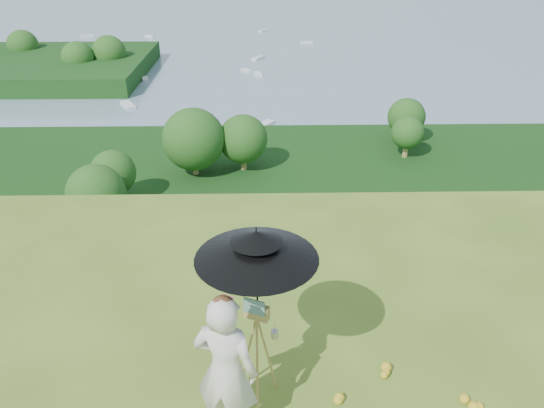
{
  "coord_description": "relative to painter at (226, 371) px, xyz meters",
  "views": [
    {
      "loc": [
        -0.9,
        -2.98,
        4.98
      ],
      "look_at": [
        -0.76,
        4.04,
        1.3
      ],
      "focal_mm": 35.0,
      "sensor_mm": 36.0,
      "label": 1
    }
  ],
  "objects": [
    {
      "name": "painter",
      "position": [
        0.0,
        0.0,
        0.0
      ],
      "size": [
        0.79,
        0.64,
        1.88
      ],
      "primitive_type": "imported",
      "rotation": [
        0.0,
        0.0,
        2.83
      ],
      "color": "beige",
      "rests_on": "ground"
    },
    {
      "name": "field_easel",
      "position": [
        0.32,
        0.52,
        -0.2
      ],
      "size": [
        0.74,
        0.74,
        1.48
      ],
      "primitive_type": null,
      "rotation": [
        0.0,
        0.0,
        -0.41
      ],
      "color": "#A28644",
      "rests_on": "ground"
    },
    {
      "name": "harbor_town",
      "position": [
        1.29,
        73.96,
        -30.44
      ],
      "size": [
        110.0,
        22.0,
        5.0
      ],
      "primitive_type": null,
      "color": "silver",
      "rests_on": "shoreline_tier"
    },
    {
      "name": "forest_slope",
      "position": [
        1.29,
        33.96,
        -29.94
      ],
      "size": [
        140.0,
        56.0,
        22.0
      ],
      "primitive_type": "cube",
      "color": "black",
      "rests_on": "bay_water"
    },
    {
      "name": "slope_trees",
      "position": [
        1.29,
        33.96,
        -15.94
      ],
      "size": [
        110.0,
        50.0,
        6.0
      ],
      "primitive_type": null,
      "color": "#1D4514",
      "rests_on": "forest_slope"
    },
    {
      "name": "moored_boats",
      "position": [
        -11.21,
        159.96,
        -34.59
      ],
      "size": [
        140.0,
        140.0,
        0.7
      ],
      "primitive_type": null,
      "color": "silver",
      "rests_on": "bay_water"
    },
    {
      "name": "peninsula",
      "position": [
        -73.71,
        153.96,
        -29.94
      ],
      "size": [
        90.0,
        60.0,
        12.0
      ],
      "primitive_type": null,
      "color": "black",
      "rests_on": "bay_water"
    },
    {
      "name": "sun_umbrella",
      "position": [
        0.33,
        0.55,
        0.83
      ],
      "size": [
        1.64,
        1.64,
        1.1
      ],
      "primitive_type": null,
      "rotation": [
        0.0,
        0.0,
        -0.33
      ],
      "color": "black",
      "rests_on": "field_easel"
    },
    {
      "name": "painter_cap",
      "position": [
        0.0,
        0.0,
        0.88
      ],
      "size": [
        0.3,
        0.32,
        0.1
      ],
      "primitive_type": null,
      "rotation": [
        0.0,
        0.0,
        -0.44
      ],
      "color": "#E57D83",
      "rests_on": "painter"
    },
    {
      "name": "bay_water",
      "position": [
        1.29,
        238.96,
        -34.94
      ],
      "size": [
        700.0,
        700.0,
        0.0
      ],
      "primitive_type": "plane",
      "color": "slate",
      "rests_on": "ground"
    },
    {
      "name": "shoreline_tier",
      "position": [
        1.29,
        73.96,
        -36.94
      ],
      "size": [
        170.0,
        28.0,
        8.0
      ],
      "primitive_type": "cube",
      "color": "#666251",
      "rests_on": "bay_water"
    }
  ]
}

